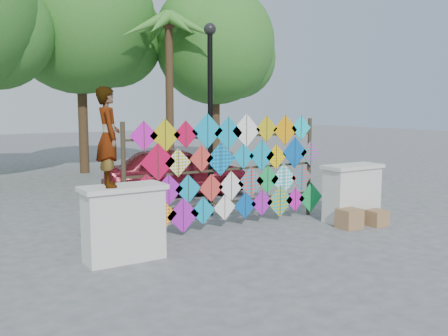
{
  "coord_description": "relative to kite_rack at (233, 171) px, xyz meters",
  "views": [
    {
      "loc": [
        -5.64,
        -8.01,
        2.61
      ],
      "look_at": [
        -0.21,
        0.6,
        1.32
      ],
      "focal_mm": 40.0,
      "sensor_mm": 36.0,
      "label": 1
    }
  ],
  "objects": [
    {
      "name": "ground",
      "position": [
        -0.1,
        -0.72,
        -1.23
      ],
      "size": [
        80.0,
        80.0,
        0.0
      ],
      "primitive_type": "plane",
      "color": "gray",
      "rests_on": "ground"
    },
    {
      "name": "parapet_left",
      "position": [
        -2.8,
        -0.92,
        -0.58
      ],
      "size": [
        1.4,
        0.65,
        1.28
      ],
      "color": "silver",
      "rests_on": "ground"
    },
    {
      "name": "parapet_right",
      "position": [
        2.6,
        -0.92,
        -0.58
      ],
      "size": [
        1.4,
        0.65,
        1.28
      ],
      "color": "silver",
      "rests_on": "ground"
    },
    {
      "name": "kite_rack",
      "position": [
        0.0,
        0.0,
        0.0
      ],
      "size": [
        4.92,
        0.24,
        2.44
      ],
      "color": "#312A1B",
      "rests_on": "ground"
    },
    {
      "name": "tree_mid",
      "position": [
        0.01,
        10.31,
        4.55
      ],
      "size": [
        6.3,
        5.6,
        8.61
      ],
      "color": "#46341E",
      "rests_on": "ground"
    },
    {
      "name": "tree_east",
      "position": [
        4.99,
        8.81,
        3.76
      ],
      "size": [
        5.4,
        4.8,
        7.42
      ],
      "color": "#46341E",
      "rests_on": "ground"
    },
    {
      "name": "palm_tree",
      "position": [
        2.1,
        7.28,
        3.73
      ],
      "size": [
        3.62,
        3.62,
        5.83
      ],
      "color": "#46341E",
      "rests_on": "ground"
    },
    {
      "name": "vendor_woman",
      "position": [
        -3.03,
        -0.92,
        0.86
      ],
      "size": [
        0.5,
        0.65,
        1.62
      ],
      "primitive_type": "imported",
      "rotation": [
        0.0,
        0.0,
        1.37
      ],
      "color": "#99999E",
      "rests_on": "parapet_left"
    },
    {
      "name": "sedan",
      "position": [
        0.72,
        4.1,
        -0.52
      ],
      "size": [
        4.42,
        2.52,
        1.42
      ],
      "primitive_type": "imported",
      "rotation": [
        0.0,
        0.0,
        1.36
      ],
      "color": "maroon",
      "rests_on": "ground"
    },
    {
      "name": "lamppost",
      "position": [
        0.2,
        1.28,
        1.46
      ],
      "size": [
        0.28,
        0.28,
        4.46
      ],
      "color": "black",
      "rests_on": "ground"
    },
    {
      "name": "cardboard_box_near",
      "position": [
        2.05,
        -1.38,
        -1.02
      ],
      "size": [
        0.47,
        0.41,
        0.41
      ],
      "primitive_type": "cube",
      "color": "#8F6745",
      "rests_on": "ground"
    },
    {
      "name": "cardboard_box_far",
      "position": [
        2.72,
        -1.55,
        -1.06
      ],
      "size": [
        0.41,
        0.37,
        0.34
      ],
      "primitive_type": "cube",
      "color": "#8F6745",
      "rests_on": "ground"
    }
  ]
}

